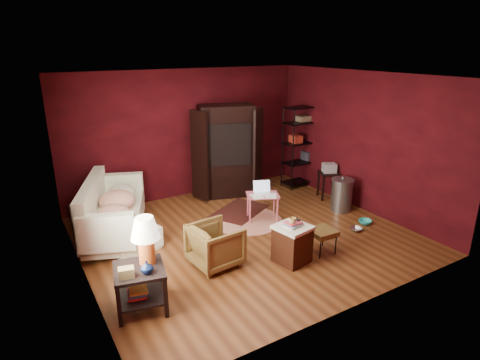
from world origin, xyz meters
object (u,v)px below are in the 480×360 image
at_px(side_table, 142,255).
at_px(hamper, 292,243).
at_px(armchair, 215,243).
at_px(sofa, 113,216).
at_px(laptop_desk, 263,197).
at_px(tv_armoire, 227,150).
at_px(wire_shelving, 303,143).

bearing_deg(side_table, hamper, -2.11).
distance_m(armchair, hamper, 1.21).
bearing_deg(sofa, armchair, -161.33).
bearing_deg(sofa, hamper, -149.93).
height_order(laptop_desk, tv_armoire, tv_armoire).
height_order(armchair, side_table, side_table).
xyz_separation_m(side_table, tv_armoire, (2.93, 3.06, 0.32)).
xyz_separation_m(armchair, side_table, (-1.27, -0.45, 0.38)).
bearing_deg(sofa, tv_armoire, -86.81).
height_order(armchair, wire_shelving, wire_shelving).
bearing_deg(laptop_desk, sofa, -170.87).
relative_size(armchair, side_table, 0.59).
bearing_deg(tv_armoire, sofa, -146.06).
bearing_deg(tv_armoire, wire_shelving, 7.71).
bearing_deg(laptop_desk, tv_armoire, 111.95).
bearing_deg(wire_shelving, side_table, -152.33).
height_order(sofa, laptop_desk, sofa).
xyz_separation_m(side_table, hamper, (2.35, -0.09, -0.42)).
height_order(sofa, wire_shelving, wire_shelving).
distance_m(hamper, tv_armoire, 3.29).
relative_size(sofa, wire_shelving, 1.04).
distance_m(sofa, wire_shelving, 4.73).
bearing_deg(laptop_desk, hamper, -82.62).
bearing_deg(sofa, laptop_desk, -118.71).
xyz_separation_m(sofa, side_table, (-0.16, -2.26, 0.35)).
xyz_separation_m(hamper, tv_armoire, (0.59, 3.15, 0.74)).
distance_m(sofa, laptop_desk, 2.80).
bearing_deg(wire_shelving, tv_armoire, 168.00).
bearing_deg(hamper, armchair, 153.31).
height_order(hamper, wire_shelving, wire_shelving).
xyz_separation_m(sofa, tv_armoire, (2.77, 0.80, 0.67)).
bearing_deg(hamper, side_table, 177.89).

